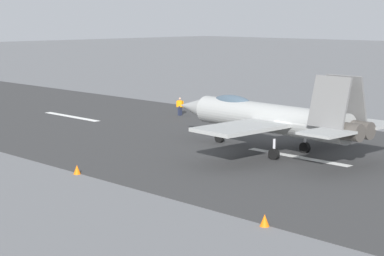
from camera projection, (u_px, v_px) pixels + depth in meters
name	position (u px, v px, depth m)	size (l,w,h in m)	color
ground_plane	(299.00, 158.00, 44.16)	(400.00, 400.00, 0.00)	slate
runway_strip	(299.00, 157.00, 44.14)	(240.00, 26.00, 0.02)	#343434
fighter_jet	(269.00, 117.00, 45.47)	(17.15, 13.81, 5.66)	#9A9C9A
crew_person	(180.00, 107.00, 62.74)	(0.61, 0.47, 1.72)	#1E2338
marker_cone_near	(265.00, 220.00, 29.63)	(0.44, 0.44, 0.55)	orange
marker_cone_mid	(77.00, 170.00, 39.46)	(0.44, 0.44, 0.55)	orange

